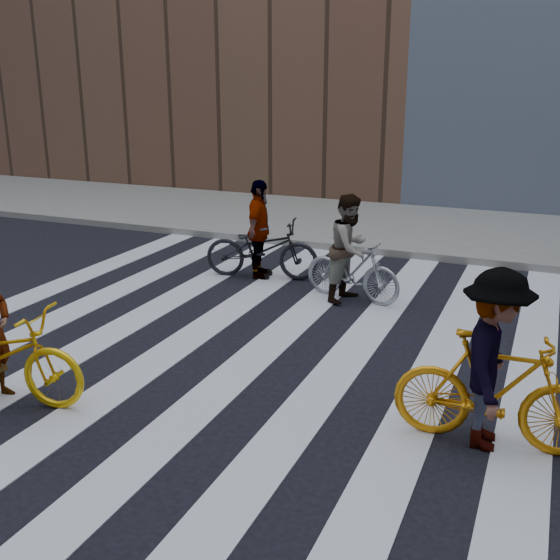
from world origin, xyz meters
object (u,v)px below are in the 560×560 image
Objects in this scene: bike_dark_rear at (262,249)px; rider_rear at (259,230)px; bike_yellow_right at (496,391)px; bike_silver_mid at (352,270)px; rider_right at (493,360)px; rider_mid at (350,248)px.

bike_dark_rear is 0.35m from rider_rear.
bike_dark_rear is at bearing 43.27° from bike_yellow_right.
rider_right is (2.49, -3.67, 0.39)m from bike_silver_mid.
bike_silver_mid is 0.36m from rider_mid.
bike_silver_mid is 0.98× the size of rider_mid.
rider_right is (-0.05, -0.00, 0.31)m from bike_yellow_right.
bike_yellow_right is at bearing -92.72° from rider_right.
rider_rear is at bearing 43.60° from bike_yellow_right.
rider_right reaches higher than bike_yellow_right.
bike_yellow_right is at bearing -132.46° from rider_mid.
rider_rear is (-4.43, 4.23, 0.30)m from bike_yellow_right.
bike_yellow_right is at bearing -145.34° from bike_dark_rear.
rider_mid is at bearing 32.46° from bike_yellow_right.
bike_yellow_right is at bearing -145.01° from rider_rear.
rider_mid reaches higher than bike_silver_mid.
bike_dark_rear is 1.90m from rider_mid.
bike_yellow_right reaches higher than bike_dark_rear.
bike_dark_rear is 6.07m from rider_right.
bike_dark_rear is at bearing 85.53° from bike_silver_mid.
bike_dark_rear is 1.18× the size of rider_mid.
rider_mid is at bearing 102.36° from bike_silver_mid.
bike_silver_mid is 0.83× the size of bike_dark_rear.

